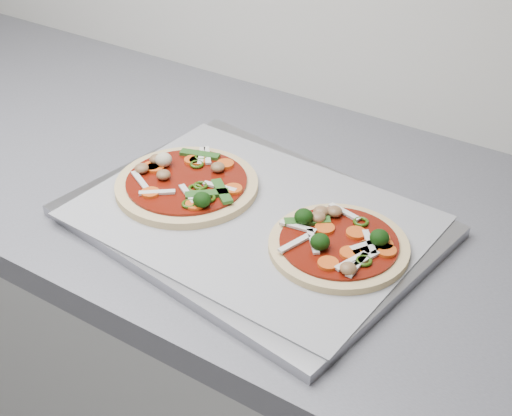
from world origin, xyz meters
The scene contains 5 objects.
base_cabinet centered at (0.00, 1.30, 0.43)m, with size 3.60×0.60×0.86m, color #B0B0AE.
baking_tray centered at (0.65, 1.23, 0.91)m, with size 0.45×0.34×0.01m, color #96969C.
parchment centered at (0.65, 1.23, 0.92)m, with size 0.43×0.32×0.00m, color #96969A.
pizza_left centered at (0.54, 1.23, 0.93)m, with size 0.20×0.20×0.03m.
pizza_right centered at (0.78, 1.22, 0.93)m, with size 0.23×0.23×0.03m.
Camera 1 is at (1.07, 0.59, 1.45)m, focal length 50.00 mm.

